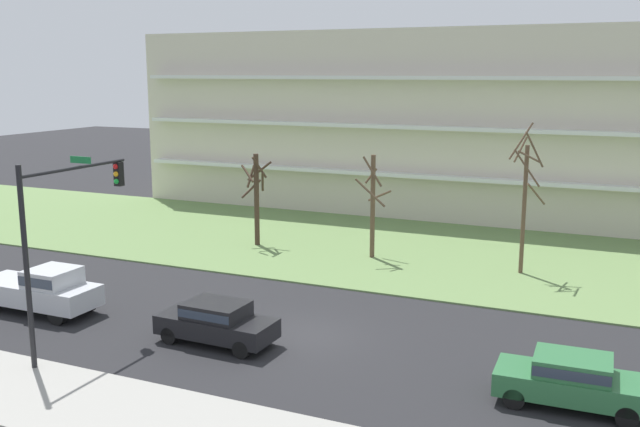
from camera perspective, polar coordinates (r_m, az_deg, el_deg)
ground at (r=27.41m, az=-1.26°, el=-9.71°), size 160.00×160.00×0.00m
grass_lawn_strip at (r=39.93m, az=7.37°, el=-3.01°), size 80.00×16.00×0.08m
apartment_building at (r=52.41m, az=12.01°, el=7.14°), size 47.12×12.94×12.56m
tree_far_left at (r=40.60m, az=-5.09°, el=1.53°), size 1.56×1.75×5.29m
tree_left at (r=37.69m, az=4.22°, el=0.82°), size 1.63×1.83×5.56m
tree_center at (r=35.83m, az=15.99°, el=1.18°), size 1.84×1.84×7.40m
sedan_black_near_left at (r=26.65m, az=-8.24°, el=-8.45°), size 4.45×1.92×1.57m
pickup_silver_center_left at (r=31.76m, az=-21.31°, el=-5.61°), size 5.40×2.00×1.95m
sedan_green_center_right at (r=22.97m, az=19.40°, el=-12.30°), size 4.46×1.95×1.57m
traffic_signal_mast at (r=25.92m, az=-19.93°, el=-0.81°), size 0.90×5.11×6.92m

